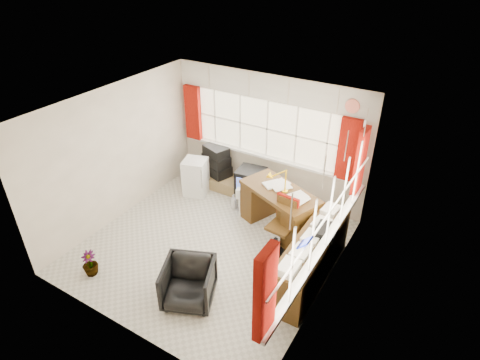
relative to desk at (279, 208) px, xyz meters
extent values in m
plane|color=beige|center=(-0.76, -1.03, -0.46)|extent=(4.00, 4.00, 0.00)
plane|color=beige|center=(-0.76, 0.97, 0.79)|extent=(4.00, 0.00, 4.00)
plane|color=beige|center=(-0.76, -3.03, 0.79)|extent=(4.00, 0.00, 4.00)
plane|color=beige|center=(-2.76, -1.03, 0.79)|extent=(0.00, 4.00, 4.00)
plane|color=beige|center=(1.24, -1.03, 0.79)|extent=(0.00, 4.00, 4.00)
plane|color=white|center=(-0.76, -1.03, 2.04)|extent=(4.00, 4.00, 0.00)
plane|color=#F6EAC3|center=(-0.76, 0.95, 0.99)|extent=(3.60, 0.00, 3.60)
cube|color=white|center=(-0.76, 0.91, 0.41)|extent=(3.70, 0.12, 0.05)
cube|color=white|center=(-1.96, 0.94, 0.99)|extent=(0.03, 0.02, 1.10)
cube|color=white|center=(-1.36, 0.94, 0.99)|extent=(0.03, 0.02, 1.10)
cube|color=white|center=(-0.76, 0.94, 0.99)|extent=(0.03, 0.02, 1.10)
cube|color=white|center=(-0.16, 0.94, 0.99)|extent=(0.03, 0.02, 1.10)
cube|color=white|center=(0.44, 0.94, 0.99)|extent=(0.03, 0.02, 1.10)
plane|color=#F6EAC3|center=(1.22, -1.03, 0.99)|extent=(0.00, 3.60, 3.60)
cube|color=white|center=(1.18, -1.03, 0.41)|extent=(0.12, 3.70, 0.05)
cube|color=white|center=(1.21, -2.23, 0.99)|extent=(0.02, 0.03, 1.10)
cube|color=white|center=(1.21, -1.63, 0.99)|extent=(0.02, 0.03, 1.10)
cube|color=white|center=(1.21, -1.03, 0.99)|extent=(0.02, 0.03, 1.10)
cube|color=white|center=(1.21, -0.43, 0.99)|extent=(0.02, 0.03, 1.10)
cube|color=white|center=(1.21, 0.17, 0.99)|extent=(0.02, 0.03, 1.10)
cube|color=#991308|center=(-2.46, 0.87, 1.00)|extent=(0.35, 0.10, 1.15)
cube|color=#991308|center=(0.84, 0.87, 1.00)|extent=(0.35, 0.10, 1.15)
cube|color=#991308|center=(1.14, 0.57, 1.00)|extent=(0.10, 0.35, 1.15)
cube|color=#991308|center=(1.14, -2.73, 1.00)|extent=(0.10, 0.35, 1.15)
cube|color=silver|center=(-0.76, 0.93, 1.79)|extent=(3.95, 0.08, 0.48)
cube|color=silver|center=(1.20, -1.03, 1.79)|extent=(0.08, 3.95, 0.48)
cube|color=#492E11|center=(0.00, 0.00, 0.34)|extent=(1.59, 1.19, 0.07)
cube|color=#492E11|center=(-0.51, 0.20, -0.08)|extent=(0.54, 0.72, 0.76)
cube|color=#492E11|center=(0.51, -0.20, -0.08)|extent=(0.54, 0.72, 0.76)
cube|color=white|center=(0.00, 0.00, 0.38)|extent=(0.35, 0.40, 0.02)
cube|color=white|center=(0.00, 0.00, 0.38)|extent=(0.35, 0.40, 0.02)
cube|color=white|center=(0.00, 0.00, 0.39)|extent=(0.35, 0.40, 0.02)
cube|color=white|center=(0.00, 0.00, 0.39)|extent=(0.35, 0.40, 0.02)
cube|color=white|center=(0.00, 0.00, 0.40)|extent=(0.35, 0.40, 0.02)
cylinder|color=yellow|center=(0.09, 0.02, 0.38)|extent=(0.10, 0.10, 0.02)
cylinder|color=yellow|center=(0.09, 0.02, 0.58)|extent=(0.03, 0.03, 0.40)
cone|color=yellow|center=(0.09, 0.02, 0.74)|extent=(0.17, 0.15, 0.16)
cube|color=black|center=(0.28, -0.50, -0.44)|extent=(0.45, 0.45, 0.04)
cylinder|color=silver|center=(0.28, -0.50, -0.22)|extent=(0.05, 0.05, 0.47)
cube|color=#492E11|center=(0.28, -0.50, 0.01)|extent=(0.43, 0.42, 0.05)
cube|color=#492E11|center=(0.29, -0.30, 0.27)|extent=(0.37, 0.08, 0.45)
cube|color=#991308|center=(0.29, -0.30, 0.29)|extent=(0.40, 0.09, 0.47)
imported|color=black|center=(-0.35, -2.18, -0.13)|extent=(0.93, 0.94, 0.66)
cube|color=white|center=(-0.66, 0.07, -0.42)|extent=(0.41, 0.25, 0.08)
cube|color=white|center=(-0.82, 0.03, -0.14)|extent=(0.05, 0.12, 0.49)
cube|color=white|center=(-0.77, 0.04, -0.14)|extent=(0.05, 0.12, 0.49)
cube|color=white|center=(-0.71, 0.06, -0.14)|extent=(0.05, 0.12, 0.49)
cube|color=white|center=(-0.66, 0.07, -0.14)|extent=(0.05, 0.12, 0.49)
cube|color=white|center=(-0.60, 0.09, -0.14)|extent=(0.05, 0.12, 0.49)
cube|color=white|center=(-0.55, 0.10, -0.14)|extent=(0.05, 0.12, 0.49)
cube|color=white|center=(-0.49, 0.12, -0.14)|extent=(0.05, 0.12, 0.49)
cube|color=#492E11|center=(0.97, -0.83, -0.08)|extent=(0.50, 2.00, 0.75)
cube|color=white|center=(0.94, -1.63, 0.34)|extent=(0.24, 0.32, 0.10)
cube|color=white|center=(0.94, -1.23, 0.34)|extent=(0.24, 0.32, 0.10)
cube|color=white|center=(0.94, -0.83, 0.34)|extent=(0.24, 0.32, 0.10)
cube|color=white|center=(0.94, -0.43, 0.34)|extent=(0.24, 0.32, 0.10)
cube|color=white|center=(0.94, -0.03, 0.34)|extent=(0.24, 0.32, 0.10)
cube|color=black|center=(1.09, -0.65, 0.36)|extent=(0.33, 0.41, 0.13)
cube|color=#95764A|center=(-1.31, 0.69, -0.33)|extent=(1.40, 0.50, 0.25)
cube|color=black|center=(-0.87, 0.52, 0.03)|extent=(0.59, 0.55, 0.48)
cube|color=#4965CF|center=(-0.83, 0.27, 0.03)|extent=(0.40, 0.08, 0.32)
cube|color=black|center=(-1.83, 0.74, -0.10)|extent=(0.71, 0.57, 0.22)
cube|color=black|center=(-1.83, 0.74, 0.12)|extent=(0.65, 0.53, 0.21)
cube|color=black|center=(-1.83, 0.74, 0.33)|extent=(0.60, 0.50, 0.20)
cube|color=white|center=(-1.99, 0.21, -0.07)|extent=(0.57, 0.57, 0.77)
cube|color=silver|center=(-1.72, 0.05, 0.04)|extent=(0.02, 0.02, 0.41)
imported|color=silver|center=(-1.03, 0.14, -0.30)|extent=(0.13, 0.13, 0.31)
imported|color=#93DBD2|center=(-0.42, 0.65, -0.37)|extent=(0.12, 0.12, 0.19)
imported|color=black|center=(-2.01, -2.55, -0.24)|extent=(0.28, 0.28, 0.43)
camera|label=1|loc=(2.41, -5.35, 4.10)|focal=30.00mm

